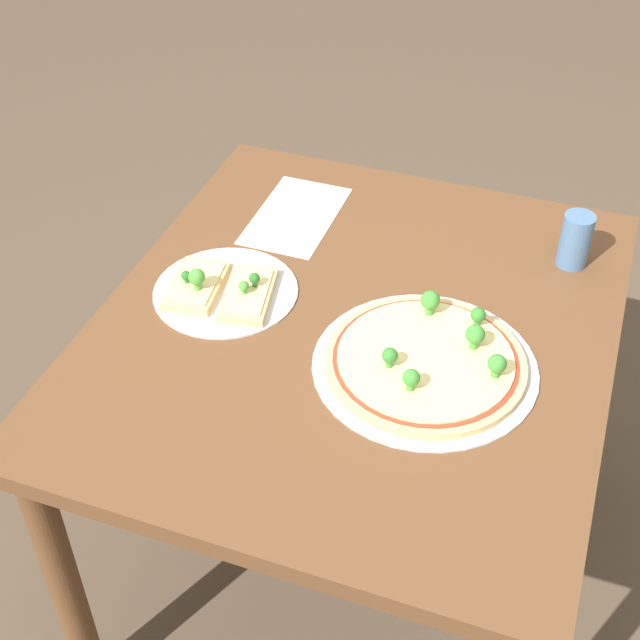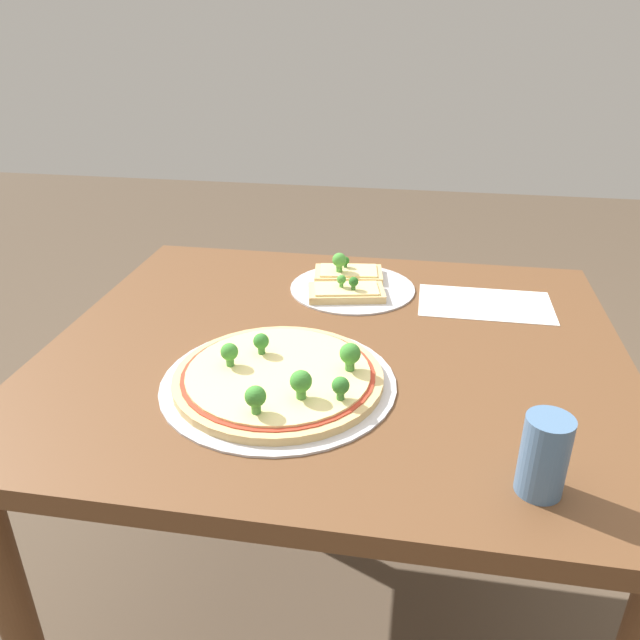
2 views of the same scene
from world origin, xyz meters
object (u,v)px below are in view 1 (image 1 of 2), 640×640
(dining_table, at_px, (354,361))
(pizza_tray_whole, at_px, (427,361))
(pizza_tray_slice, at_px, (222,290))
(drinking_cup, at_px, (575,240))

(dining_table, xyz_separation_m, pizza_tray_whole, (0.07, 0.15, 0.11))
(pizza_tray_whole, bearing_deg, pizza_tray_slice, -98.46)
(pizza_tray_slice, distance_m, drinking_cup, 0.69)
(drinking_cup, bearing_deg, pizza_tray_slice, -61.90)
(dining_table, bearing_deg, pizza_tray_slice, -87.82)
(dining_table, relative_size, drinking_cup, 9.44)
(dining_table, relative_size, pizza_tray_slice, 3.82)
(pizza_tray_slice, bearing_deg, dining_table, 92.18)
(dining_table, xyz_separation_m, pizza_tray_slice, (0.01, -0.26, 0.11))
(drinking_cup, bearing_deg, dining_table, -47.73)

